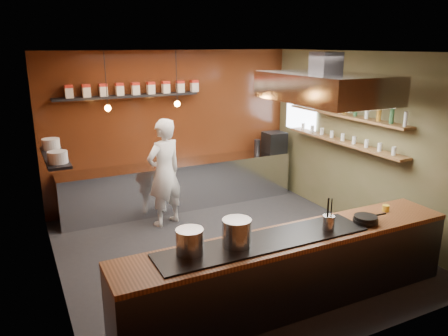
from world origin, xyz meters
TOP-DOWN VIEW (x-y plane):
  - floor at (0.00, 0.00)m, footprint 5.00×5.00m
  - back_wall at (0.00, 2.50)m, footprint 5.00×0.00m
  - left_wall at (-2.50, 0.00)m, footprint 0.00×5.00m
  - right_wall at (2.50, 0.00)m, footprint 0.00×5.00m
  - ceiling at (0.00, 0.00)m, footprint 5.00×5.00m
  - window_pane at (2.45, 1.70)m, footprint 0.00×1.00m
  - prep_counter at (0.00, 2.17)m, footprint 4.60×0.65m
  - pass_counter at (-0.00, -1.60)m, footprint 4.40×0.72m
  - tin_shelf at (-0.90, 2.36)m, footprint 2.60×0.26m
  - plate_shelf at (-2.34, 1.00)m, footprint 0.30×1.40m
  - bottle_shelf_upper at (2.34, 0.30)m, footprint 0.26×2.80m
  - bottle_shelf_lower at (2.34, 0.30)m, footprint 0.26×2.80m
  - extractor_hood at (1.30, -0.40)m, footprint 1.20×2.00m
  - pendant_left at (-1.40, 1.70)m, footprint 0.10×0.10m
  - pendant_right at (-0.20, 1.70)m, footprint 0.10×0.10m
  - storage_tins at (-0.75, 2.36)m, footprint 2.43×0.13m
  - plate_stacks at (-2.34, 1.00)m, footprint 0.26×1.16m
  - bottles at (2.34, 0.30)m, footprint 0.06×2.66m
  - wine_glasses at (2.34, 0.30)m, footprint 0.07×2.37m
  - stockpot_large at (-0.75, -1.58)m, footprint 0.35×0.35m
  - stockpot_small at (-1.29, -1.52)m, footprint 0.33×0.33m
  - utensil_crock at (0.44, -1.69)m, footprint 0.16×0.16m
  - frying_pan at (1.03, -1.70)m, footprint 0.48×0.31m
  - butter_jar at (1.58, -1.50)m, footprint 0.11×0.11m
  - espresso_machine at (2.10, 2.11)m, footprint 0.43×0.41m
  - chef at (-0.56, 1.48)m, footprint 0.81×0.67m

SIDE VIEW (x-z plane):
  - floor at x=0.00m, z-range 0.00..0.00m
  - prep_counter at x=0.00m, z-range 0.00..0.90m
  - pass_counter at x=0.00m, z-range 0.00..0.94m
  - chef at x=-0.56m, z-range 0.00..1.90m
  - butter_jar at x=1.58m, z-range 0.92..1.00m
  - frying_pan at x=1.03m, z-range 0.94..1.02m
  - utensil_crock at x=0.44m, z-range 0.94..1.13m
  - stockpot_small at x=-1.29m, z-range 0.94..1.22m
  - stockpot_large at x=-0.75m, z-range 0.94..1.26m
  - espresso_machine at x=2.10m, z-range 0.90..1.32m
  - bottle_shelf_lower at x=2.34m, z-range 1.43..1.47m
  - back_wall at x=0.00m, z-range -1.00..4.00m
  - left_wall at x=-2.50m, z-range -1.00..4.00m
  - right_wall at x=2.50m, z-range -1.00..4.00m
  - wine_glasses at x=2.34m, z-range 1.47..1.60m
  - plate_shelf at x=-2.34m, z-range 1.53..1.57m
  - plate_stacks at x=-2.34m, z-range 1.57..1.73m
  - window_pane at x=2.45m, z-range 1.40..2.40m
  - bottle_shelf_upper at x=2.34m, z-range 1.90..1.94m
  - bottles at x=2.34m, z-range 1.94..2.18m
  - pendant_left at x=-1.40m, z-range 1.68..2.63m
  - pendant_right at x=-0.20m, z-range 1.68..2.63m
  - tin_shelf at x=-0.90m, z-range 2.18..2.22m
  - storage_tins at x=-0.75m, z-range 2.22..2.44m
  - extractor_hood at x=1.30m, z-range 2.15..2.87m
  - ceiling at x=0.00m, z-range 3.00..3.00m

